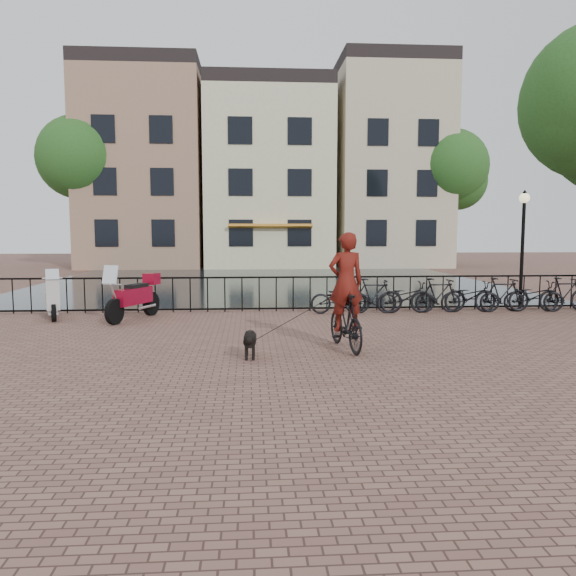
{
  "coord_description": "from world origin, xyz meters",
  "views": [
    {
      "loc": [
        -0.79,
        -8.32,
        2.37
      ],
      "look_at": [
        0.0,
        3.0,
        1.2
      ],
      "focal_mm": 35.0,
      "sensor_mm": 36.0,
      "label": 1
    }
  ],
  "objects": [
    {
      "name": "ground",
      "position": [
        0.0,
        0.0,
        0.0
      ],
      "size": [
        100.0,
        100.0,
        0.0
      ],
      "primitive_type": "plane",
      "color": "brown",
      "rests_on": "ground"
    },
    {
      "name": "tree_far_right",
      "position": [
        12.0,
        27.0,
        6.35
      ],
      "size": [
        4.76,
        4.76,
        8.76
      ],
      "color": "black",
      "rests_on": "ground"
    },
    {
      "name": "canal_house_mid",
      "position": [
        0.5,
        30.0,
        5.9
      ],
      "size": [
        8.0,
        9.5,
        11.8
      ],
      "color": "beige",
      "rests_on": "ground"
    },
    {
      "name": "parked_bike_5",
      "position": [
        6.55,
        7.4,
        0.5
      ],
      "size": [
        1.68,
        0.52,
        1.0
      ],
      "primitive_type": "imported",
      "rotation": [
        0.0,
        0.0,
        1.6
      ],
      "color": "black",
      "rests_on": "ground"
    },
    {
      "name": "cyclist",
      "position": [
        1.12,
        2.59,
        1.03
      ],
      "size": [
        0.93,
        2.06,
        2.72
      ],
      "rotation": [
        0.0,
        0.0,
        3.3
      ],
      "color": "black",
      "rests_on": "ground"
    },
    {
      "name": "dog",
      "position": [
        -0.78,
        1.97,
        0.29
      ],
      "size": [
        0.3,
        0.85,
        0.57
      ],
      "rotation": [
        0.0,
        0.0,
        -0.03
      ],
      "color": "black",
      "rests_on": "ground"
    },
    {
      "name": "tree_far_left",
      "position": [
        -11.0,
        27.0,
        6.73
      ],
      "size": [
        5.04,
        5.04,
        9.27
      ],
      "color": "black",
      "rests_on": "ground"
    },
    {
      "name": "motorcycle",
      "position": [
        -3.85,
        6.67,
        0.77
      ],
      "size": [
        1.33,
        2.17,
        1.53
      ],
      "rotation": [
        0.0,
        0.0,
        -0.41
      ],
      "color": "maroon",
      "rests_on": "ground"
    },
    {
      "name": "parked_bike_2",
      "position": [
        3.7,
        7.4,
        0.45
      ],
      "size": [
        1.74,
        0.66,
        0.9
      ],
      "primitive_type": "imported",
      "rotation": [
        0.0,
        0.0,
        1.61
      ],
      "color": "black",
      "rests_on": "ground"
    },
    {
      "name": "parked_bike_3",
      "position": [
        4.65,
        7.4,
        0.5
      ],
      "size": [
        1.69,
        0.56,
        1.0
      ],
      "primitive_type": "imported",
      "rotation": [
        0.0,
        0.0,
        1.63
      ],
      "color": "black",
      "rests_on": "ground"
    },
    {
      "name": "railing",
      "position": [
        0.0,
        8.0,
        0.5
      ],
      "size": [
        20.0,
        0.05,
        1.02
      ],
      "color": "black",
      "rests_on": "ground"
    },
    {
      "name": "parked_bike_6",
      "position": [
        7.5,
        7.4,
        0.45
      ],
      "size": [
        1.78,
        0.82,
        0.9
      ],
      "primitive_type": "imported",
      "rotation": [
        0.0,
        0.0,
        1.44
      ],
      "color": "black",
      "rests_on": "ground"
    },
    {
      "name": "scooter",
      "position": [
        -6.09,
        7.04,
        0.7
      ],
      "size": [
        0.96,
        1.57,
        1.41
      ],
      "rotation": [
        0.0,
        0.0,
        0.38
      ],
      "color": "beige",
      "rests_on": "ground"
    },
    {
      "name": "canal_water",
      "position": [
        0.0,
        17.3,
        0.0
      ],
      "size": [
        20.0,
        20.0,
        0.0
      ],
      "primitive_type": "plane",
      "color": "black",
      "rests_on": "ground"
    },
    {
      "name": "parked_bike_0",
      "position": [
        1.8,
        7.4,
        0.45
      ],
      "size": [
        1.74,
        0.68,
        0.9
      ],
      "primitive_type": "imported",
      "rotation": [
        0.0,
        0.0,
        1.62
      ],
      "color": "black",
      "rests_on": "ground"
    },
    {
      "name": "parked_bike_4",
      "position": [
        5.6,
        7.4,
        0.45
      ],
      "size": [
        1.75,
        0.69,
        0.9
      ],
      "primitive_type": "imported",
      "rotation": [
        0.0,
        0.0,
        1.51
      ],
      "color": "black",
      "rests_on": "ground"
    },
    {
      "name": "canal_house_left",
      "position": [
        -7.5,
        30.0,
        6.4
      ],
      "size": [
        7.5,
        9.0,
        12.8
      ],
      "color": "#966E57",
      "rests_on": "ground"
    },
    {
      "name": "canal_house_right",
      "position": [
        8.5,
        30.0,
        6.65
      ],
      "size": [
        7.0,
        9.0,
        13.3
      ],
      "color": "#BFAE8E",
      "rests_on": "ground"
    },
    {
      "name": "parked_bike_1",
      "position": [
        2.75,
        7.4,
        0.5
      ],
      "size": [
        1.71,
        0.65,
        1.0
      ],
      "primitive_type": "imported",
      "rotation": [
        0.0,
        0.0,
        1.46
      ],
      "color": "black",
      "rests_on": "ground"
    },
    {
      "name": "lamp_post",
      "position": [
        7.2,
        7.6,
        2.38
      ],
      "size": [
        0.3,
        0.3,
        3.45
      ],
      "color": "black",
      "rests_on": "ground"
    },
    {
      "name": "parked_bike_7",
      "position": [
        8.45,
        7.4,
        0.5
      ],
      "size": [
        1.7,
        0.63,
        1.0
      ],
      "primitive_type": "imported",
      "rotation": [
        0.0,
        0.0,
        1.67
      ],
      "color": "black",
      "rests_on": "ground"
    }
  ]
}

